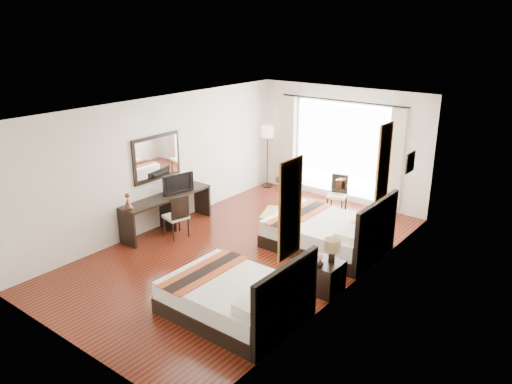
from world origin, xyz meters
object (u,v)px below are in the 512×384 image
Objects in this scene: vase at (320,264)px; side_table at (286,191)px; bed_near at (236,297)px; desk_chair at (177,224)px; console_desk at (167,212)px; fruit_bowl at (285,178)px; nightstand at (327,277)px; floor_lamp at (268,135)px; bed_far at (329,234)px; television at (176,183)px; window_chair at (337,201)px; table_lamp at (332,247)px.

vase is 4.35m from side_table.
bed_near is 3.21m from desk_chair.
console_desk is 3.05m from fruit_bowl.
vase reaches higher than nightstand.
floor_lamp reaches higher than nightstand.
console_desk is 2.37× the size of desk_chair.
bed_far is 16.91× the size of vase.
side_table is at bearing 133.51° from nightstand.
desk_chair is (0.42, -0.44, -0.69)m from television.
nightstand is 2.72× the size of fruit_bowl.
nightstand is at bearing -2.86° from console_desk.
bed_far is at bearing 21.38° from console_desk.
console_desk is 0.66m from television.
vase is at bearing -48.03° from fruit_bowl.
nightstand is 0.73× the size of television.
side_table is (-2.91, 3.07, 0.05)m from nightstand.
side_table is at bearing 60.19° from fruit_bowl.
vase is 5.71m from floor_lamp.
bed_near is 3.22× the size of side_table.
window_chair is at bearing 114.43° from bed_far.
television is at bearing -112.81° from fruit_bowl.
bed_far is 1.29× the size of floor_lamp.
bed_near reaches higher than fruit_bowl.
window_chair is (-1.65, 3.19, -0.52)m from table_lamp.
side_table is (1.11, 2.87, -0.06)m from console_desk.
bed_far is 1.67m from nightstand.
vase is 0.63× the size of fruit_bowl.
desk_chair is (0.44, -0.16, -0.09)m from console_desk.
bed_far is at bearing 115.00° from vase.
table_lamp is 0.67× the size of side_table.
television is 3.34m from floor_lamp.
table_lamp is 0.57× the size of television.
floor_lamp is (-0.45, 3.76, 1.13)m from desk_chair.
bed_far is at bearing -60.98° from television.
side_table is 0.71× the size of window_chair.
bed_far is 1.99m from window_chair.
bed_near is at bearing 165.54° from desk_chair.
console_desk is 0.47m from desk_chair.
nightstand is 0.25× the size of console_desk.
bed_far is at bearing 121.04° from table_lamp.
window_chair is (1.30, 0.24, -0.38)m from fruit_bowl.
vase is at bearing -170.73° from desk_chair.
bed_far reaches higher than bed_near.
fruit_bowl is (-2.90, 3.22, 0.09)m from vase.
desk_chair is 1.48× the size of side_table.
nightstand is 4.09m from television.
fruit_bowl is at bearing -34.76° from floor_lamp.
table_lamp is 5.53m from floor_lamp.
nightstand is at bearing -43.31° from floor_lamp.
desk_chair is 3.08m from fruit_bowl.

